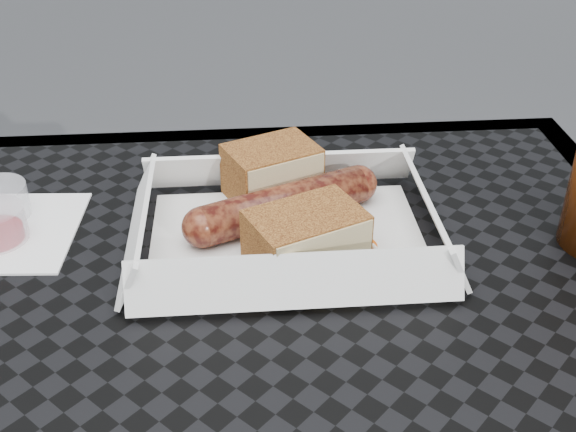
{
  "coord_description": "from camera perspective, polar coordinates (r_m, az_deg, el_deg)",
  "views": [
    {
      "loc": [
        0.05,
        -0.3,
        1.08
      ],
      "look_at": [
        0.09,
        0.17,
        0.78
      ],
      "focal_mm": 45.0,
      "sensor_mm": 36.0,
      "label": 1
    }
  ],
  "objects": [
    {
      "name": "veg_garnish",
      "position": [
        0.56,
        5.41,
        -3.33
      ],
      "size": [
        0.03,
        0.03,
        0.0
      ],
      "color": "#E7580A",
      "rests_on": "food_tray"
    },
    {
      "name": "bread_far",
      "position": [
        0.55,
        1.42,
        -1.72
      ],
      "size": [
        0.1,
        0.09,
        0.04
      ],
      "primitive_type": "cube",
      "rotation": [
        0.0,
        0.0,
        0.41
      ],
      "color": "#945B25",
      "rests_on": "food_tray"
    },
    {
      "name": "napkin",
      "position": [
        0.64,
        -21.54,
        -1.14
      ],
      "size": [
        0.13,
        0.13,
        0.0
      ],
      "primitive_type": "cube",
      "rotation": [
        0.0,
        0.0,
        -0.07
      ],
      "color": "white",
      "rests_on": "patio_table"
    },
    {
      "name": "bratwurst",
      "position": [
        0.6,
        -0.32,
        0.92
      ],
      "size": [
        0.17,
        0.09,
        0.03
      ],
      "rotation": [
        0.0,
        0.0,
        0.41
      ],
      "color": "brown",
      "rests_on": "food_tray"
    },
    {
      "name": "bread_near",
      "position": [
        0.63,
        -1.28,
        3.53
      ],
      "size": [
        0.09,
        0.08,
        0.05
      ],
      "primitive_type": "cube",
      "rotation": [
        0.0,
        0.0,
        0.41
      ],
      "color": "#945B25",
      "rests_on": "food_tray"
    },
    {
      "name": "food_tray",
      "position": [
        0.59,
        -0.08,
        -1.79
      ],
      "size": [
        0.22,
        0.15,
        0.0
      ],
      "primitive_type": "cube",
      "color": "white",
      "rests_on": "patio_table"
    }
  ]
}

